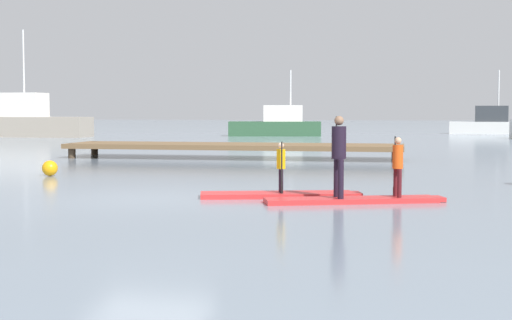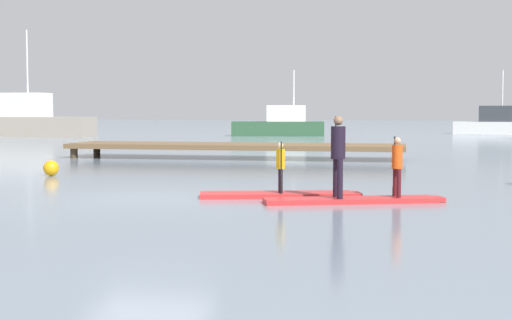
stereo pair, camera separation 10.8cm
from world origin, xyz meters
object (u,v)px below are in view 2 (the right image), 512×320
object	(u,v)px
motor_boat_small_navy	(23,120)
trawler_grey_distant	(494,124)
paddler_adult	(338,151)
paddleboard_far	(354,200)
fishing_boat_green_midground	(280,124)
paddleboard_near	(280,195)
mooring_buoy_near	(51,168)
paddler_child_front	(397,163)
paddler_child_solo	(281,165)

from	to	relation	value
motor_boat_small_navy	trawler_grey_distant	world-z (taller)	motor_boat_small_navy
paddler_adult	trawler_grey_distant	world-z (taller)	trawler_grey_distant
paddleboard_far	fishing_boat_green_midground	bearing A→B (deg)	101.70
paddleboard_near	motor_boat_small_navy	distance (m)	39.57
mooring_buoy_near	paddleboard_far	bearing A→B (deg)	-27.08
paddler_adult	trawler_grey_distant	bearing A→B (deg)	80.07
paddleboard_near	trawler_grey_distant	bearing A→B (deg)	78.30
fishing_boat_green_midground	motor_boat_small_navy	bearing A→B (deg)	-163.91
paddleboard_far	paddler_child_front	size ratio (longest dim) A/B	2.98
paddler_child_solo	motor_boat_small_navy	bearing A→B (deg)	126.10
paddler_child_front	mooring_buoy_near	xyz separation A→B (m)	(-9.59, 4.19, -0.56)
trawler_grey_distant	motor_boat_small_navy	bearing A→B (deg)	-159.16
paddler_child_solo	mooring_buoy_near	size ratio (longest dim) A/B	2.49
paddleboard_near	paddleboard_far	size ratio (longest dim) A/B	0.96
paddleboard_far	motor_boat_small_navy	world-z (taller)	motor_boat_small_navy
fishing_boat_green_midground	motor_boat_small_navy	xyz separation A→B (m)	(-17.13, -4.94, 0.35)
paddler_adult	mooring_buoy_near	distance (m)	9.64
paddleboard_near	trawler_grey_distant	distance (m)	45.27
motor_boat_small_navy	mooring_buoy_near	size ratio (longest dim) A/B	21.59
paddler_child_solo	paddler_adult	xyz separation A→B (m)	(1.28, -0.74, 0.34)
paddler_adult	paddler_child_front	xyz separation A→B (m)	(1.15, 0.39, -0.26)
paddleboard_far	paddler_child_solo	bearing A→B (deg)	158.12
paddler_child_solo	paddler_child_front	bearing A→B (deg)	-8.24
paddleboard_near	motor_boat_small_navy	world-z (taller)	motor_boat_small_navy
paddler_adult	mooring_buoy_near	size ratio (longest dim) A/B	3.74
paddleboard_near	paddler_child_solo	bearing A→B (deg)	-48.35
fishing_boat_green_midground	mooring_buoy_near	world-z (taller)	fishing_boat_green_midground
motor_boat_small_navy	mooring_buoy_near	world-z (taller)	motor_boat_small_navy
paddler_adult	motor_boat_small_navy	bearing A→B (deg)	126.93
paddler_child_front	motor_boat_small_navy	size ratio (longest dim) A/B	0.13
paddler_child_solo	paddleboard_far	world-z (taller)	paddler_child_solo
paddler_child_front	paddleboard_far	bearing A→B (deg)	-160.75
motor_boat_small_navy	fishing_boat_green_midground	bearing A→B (deg)	16.09
paddleboard_far	motor_boat_small_navy	bearing A→B (deg)	127.37
paddleboard_near	mooring_buoy_near	distance (m)	8.12
paddler_child_front	trawler_grey_distant	distance (m)	45.19
paddler_child_front	fishing_boat_green_midground	xyz separation A→B (m)	(-8.61, 37.26, 0.04)
paddler_child_solo	mooring_buoy_near	bearing A→B (deg)	151.82
paddler_child_solo	paddleboard_far	distance (m)	1.83
paddler_child_solo	fishing_boat_green_midground	distance (m)	37.43
paddler_child_front	mooring_buoy_near	world-z (taller)	paddler_child_front
paddler_child_front	trawler_grey_distant	bearing A→B (deg)	81.42
paddler_child_front	fishing_boat_green_midground	bearing A→B (deg)	103.01
paddler_child_solo	paddleboard_far	size ratio (longest dim) A/B	0.30
paddleboard_near	paddler_child_front	world-z (taller)	paddler_child_front
paddler_child_front	trawler_grey_distant	xyz separation A→B (m)	(6.75, 44.69, -0.01)
fishing_boat_green_midground	trawler_grey_distant	world-z (taller)	trawler_grey_distant
mooring_buoy_near	paddler_adult	bearing A→B (deg)	-28.48
paddleboard_near	mooring_buoy_near	world-z (taller)	mooring_buoy_near
fishing_boat_green_midground	paddler_adult	bearing A→B (deg)	-78.80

